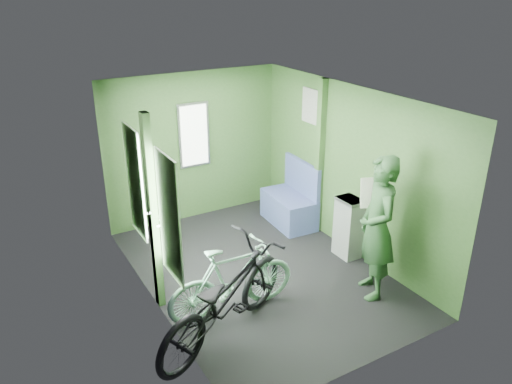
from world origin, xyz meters
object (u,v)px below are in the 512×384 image
bench_seat (290,206)px  passenger (377,228)px  bicycle_mint (233,314)px  waste_box (348,228)px  bicycle_black (226,338)px

bench_seat → passenger: bearing=-92.3°
bicycle_mint → bench_seat: 2.48m
waste_box → bench_seat: (-0.11, 1.23, -0.13)m
bench_seat → bicycle_black: bearing=-134.1°
passenger → waste_box: 1.01m
bicycle_black → bench_seat: bearing=-72.4°
bench_seat → waste_box: bearing=-81.3°
passenger → bench_seat: size_ratio=1.77×
bicycle_black → passenger: 2.12m
bicycle_black → passenger: bearing=-118.8°
bicycle_black → waste_box: 2.39m
bicycle_black → bicycle_mint: bearing=-63.7°
waste_box → bicycle_mint: bearing=-169.0°
bicycle_black → waste_box: (2.24, 0.72, 0.43)m
bicycle_mint → waste_box: 2.06m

